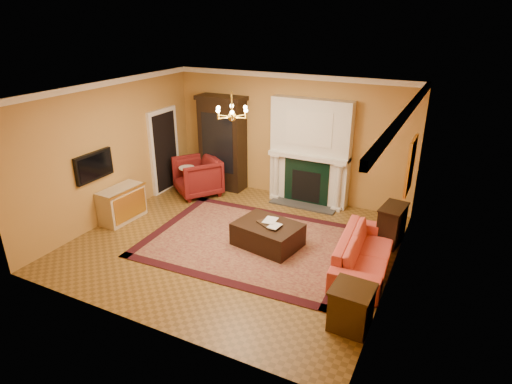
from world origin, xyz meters
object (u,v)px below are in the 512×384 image
Objects in this scene: wingback_armchair at (197,175)px; commode at (122,204)px; pedestal_table at (187,178)px; console_table at (391,225)px; coral_sofa at (365,247)px; leather_ottoman at (268,234)px; china_cabinet at (223,145)px; end_table at (351,308)px.

commode is (-0.68, -1.96, -0.15)m from wingback_armchair.
console_table is at bearing -3.39° from pedestal_table.
coral_sofa reaches higher than leather_ottoman.
china_cabinet reaches higher than wingback_armchair.
pedestal_table is 1.93m from commode.
leather_ottoman is at bearing -43.47° from china_cabinet.
end_table is at bearing -40.54° from china_cabinet.
console_table is at bearing -15.69° from coral_sofa.
commode is (-0.44, -1.88, -0.03)m from pedestal_table.
wingback_armchair is at bearing 146.20° from end_table.
pedestal_table is 1.12× the size of end_table.
end_table is (5.01, -3.11, -0.10)m from pedestal_table.
console_table is at bearing -12.94° from china_cabinet.
wingback_armchair reaches higher than coral_sofa.
end_table reaches higher than leather_ottoman.
leather_ottoman is (-2.08, 1.61, -0.07)m from end_table.
china_cabinet is at bearing 138.57° from end_table.
end_table is at bearing -27.38° from leather_ottoman.
console_table reaches higher than leather_ottoman.
china_cabinet is at bearing 101.73° from wingback_armchair.
pedestal_table is at bearing 79.54° from commode.
end_table is at bearing 2.86° from wingback_armchair.
commode is at bearing -103.11° from pedestal_table.
commode is at bearing 167.31° from end_table.
coral_sofa is (4.58, -1.55, -0.10)m from wingback_armchair.
china_cabinet is at bearing 71.88° from commode.
china_cabinet is 5.97m from end_table.
china_cabinet reaches higher than leather_ottoman.
china_cabinet is at bearing 146.04° from leather_ottoman.
pedestal_table is 3.29m from leather_ottoman.
coral_sofa is 1.90m from leather_ottoman.
wingback_armchair is at bearing 73.47° from commode.
china_cabinet is 2.26× the size of commode.
pedestal_table is 0.93× the size of console_table.
end_table is (4.77, -3.19, -0.21)m from wingback_armchair.
wingback_armchair is 0.85× the size of leather_ottoman.
commode is at bearing -156.41° from console_table.
wingback_armchair is 1.47× the size of pedestal_table.
end_table is (0.19, -1.64, -0.11)m from coral_sofa.
china_cabinet is 1.05× the size of coral_sofa.
commode is 3.39m from leather_ottoman.
coral_sofa is at bearing 7.17° from commode.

